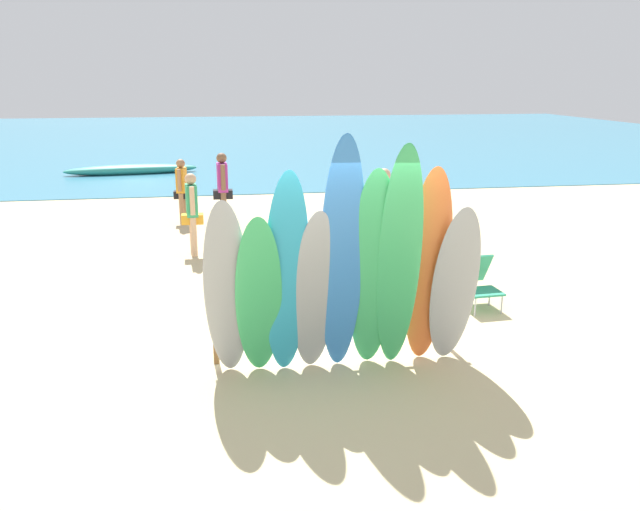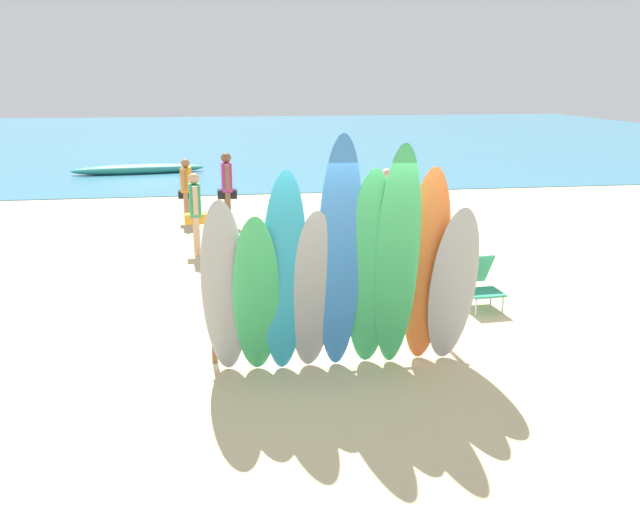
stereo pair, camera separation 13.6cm
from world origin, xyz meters
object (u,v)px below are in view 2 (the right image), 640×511
object	(u,v)px
surfboard_grey_3	(313,292)
surfboard_green_5	(370,272)
beachgoer_near_rack	(186,186)
beach_chair_red	(479,280)
distant_boat	(139,169)
surfboard_orange_7	(426,268)
surfboard_green_1	(256,297)
surfboard_grey_0	(224,290)
surfboard_green_6	(397,262)
surfboard_rack	(335,314)
beachgoer_by_water	(348,218)
surfboard_grey_8	(453,287)
beachgoer_midbeach	(195,208)
surfboard_blue_4	(339,258)
beachgoer_photographing	(386,208)
surfboard_teal_2	(284,276)
beachgoer_strolling	(227,184)

from	to	relation	value
surfboard_grey_3	surfboard_green_5	distance (m)	0.69
surfboard_grey_3	beachgoer_near_rack	bearing A→B (deg)	96.53
beach_chair_red	distant_boat	bearing A→B (deg)	109.91
surfboard_orange_7	beachgoer_near_rack	distance (m)	9.20
surfboard_green_1	surfboard_green_5	distance (m)	1.32
surfboard_grey_0	surfboard_green_6	bearing A→B (deg)	-0.87
surfboard_rack	surfboard_green_6	world-z (taller)	surfboard_green_6
surfboard_green_5	surfboard_green_6	bearing A→B (deg)	-12.69
surfboard_rack	surfboard_grey_3	xyz separation A→B (m)	(-0.33, -0.46, 0.45)
beachgoer_by_water	beach_chair_red	xyz separation A→B (m)	(1.59, -2.16, -0.54)
surfboard_grey_8	beachgoer_midbeach	distance (m)	6.49
surfboard_blue_4	beachgoer_midbeach	distance (m)	6.02
surfboard_orange_7	beachgoer_near_rack	size ratio (longest dim) A/B	1.63
beach_chair_red	surfboard_grey_3	bearing A→B (deg)	-149.51
surfboard_blue_4	beachgoer_by_water	bearing A→B (deg)	80.80
surfboard_green_5	beach_chair_red	bearing A→B (deg)	48.29
beach_chair_red	surfboard_orange_7	bearing A→B (deg)	-131.37
surfboard_green_6	distant_boat	world-z (taller)	surfboard_green_6
beach_chair_red	surfboard_green_1	bearing A→B (deg)	-154.36
surfboard_grey_8	beachgoer_midbeach	world-z (taller)	surfboard_grey_8
beachgoer_by_water	beachgoer_photographing	xyz separation A→B (m)	(0.84, 0.64, 0.04)
surfboard_rack	surfboard_blue_4	xyz separation A→B (m)	(-0.04, -0.54, 0.86)
beachgoer_midbeach	surfboard_green_6	bearing A→B (deg)	17.91
surfboard_rack	beachgoer_midbeach	distance (m)	5.52
surfboard_orange_7	beach_chair_red	xyz separation A→B (m)	(1.43, 1.87, -0.80)
surfboard_grey_8	beachgoer_near_rack	distance (m)	9.35
surfboard_teal_2	distant_boat	bearing A→B (deg)	98.73
surfboard_green_6	surfboard_grey_0	bearing A→B (deg)	-178.71
surfboard_grey_3	beachgoer_midbeach	size ratio (longest dim) A/B	1.27
surfboard_blue_4	beachgoer_photographing	bearing A→B (deg)	73.00
surfboard_teal_2	surfboard_grey_8	xyz separation A→B (m)	(1.98, 0.04, -0.23)
surfboard_grey_8	beachgoer_by_water	distance (m)	4.11
surfboard_green_6	beachgoer_strolling	bearing A→B (deg)	108.16
surfboard_rack	beachgoer_photographing	distance (m)	4.59
surfboard_rack	surfboard_grey_3	size ratio (longest dim) A/B	1.51
surfboard_teal_2	beachgoer_midbeach	distance (m)	5.84
beachgoer_photographing	beachgoer_midbeach	bearing A→B (deg)	23.39
beachgoer_by_water	beach_chair_red	size ratio (longest dim) A/B	2.12
surfboard_rack	surfboard_teal_2	bearing A→B (deg)	-141.74
beachgoer_photographing	surfboard_green_5	bearing A→B (deg)	112.25
surfboard_green_1	beachgoer_by_water	world-z (taller)	surfboard_green_1
beachgoer_by_water	beachgoer_photographing	world-z (taller)	beachgoer_photographing
surfboard_rack	surfboard_teal_2	distance (m)	1.08
beachgoer_strolling	beach_chair_red	world-z (taller)	beachgoer_strolling
beachgoer_by_water	beach_chair_red	distance (m)	2.74
surfboard_grey_3	beachgoer_by_water	size ratio (longest dim) A/B	1.21
distant_boat	surfboard_grey_8	bearing A→B (deg)	-71.87
surfboard_rack	surfboard_blue_4	distance (m)	1.02
surfboard_rack	surfboard_green_1	world-z (taller)	surfboard_green_1
distant_boat	surfboard_grey_3	bearing A→B (deg)	-76.96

